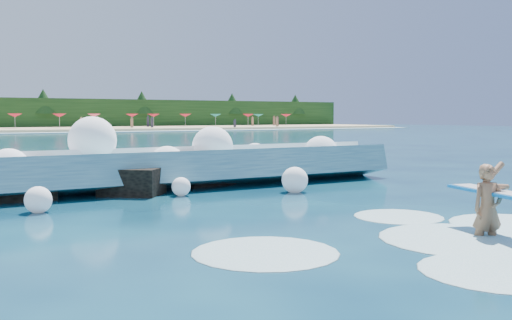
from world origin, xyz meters
name	(u,v)px	position (x,y,z in m)	size (l,w,h in m)	color
ground	(241,234)	(0.00, 0.00, 0.00)	(200.00, 200.00, 0.00)	#082641
breaking_wave	(128,172)	(0.16, 7.27, 0.54)	(17.94, 2.80, 1.55)	teal
rock_cluster	(111,179)	(-0.43, 7.01, 0.40)	(7.92, 3.12, 1.25)	black
surfer_with_board	(490,206)	(3.67, -2.61, 0.60)	(1.15, 2.85, 1.63)	#976746
wave_spray	(131,156)	(0.26, 7.24, 1.02)	(14.85, 4.56, 2.22)	white
surf_foam	(444,239)	(2.95, -2.22, 0.00)	(8.79, 6.08, 0.15)	silver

